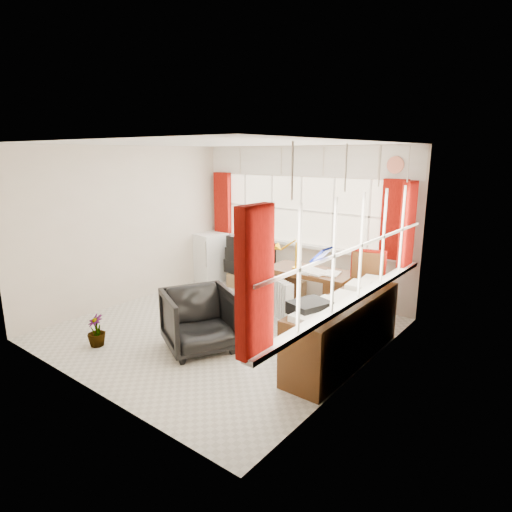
{
  "coord_description": "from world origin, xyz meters",
  "views": [
    {
      "loc": [
        3.77,
        -4.09,
        2.39
      ],
      "look_at": [
        0.15,
        0.55,
        0.96
      ],
      "focal_mm": 30.0,
      "sensor_mm": 36.0,
      "label": 1
    }
  ],
  "objects_px": {
    "radiator": "(282,307)",
    "credenza": "(344,328)",
    "crt_tv": "(254,259)",
    "tv_bench": "(265,284)",
    "desk_lamp": "(296,249)",
    "office_chair": "(200,320)",
    "task_chair": "(365,290)",
    "mini_fridge": "(210,257)",
    "desk": "(310,292)"
  },
  "relations": [
    {
      "from": "crt_tv",
      "to": "mini_fridge",
      "type": "xyz_separation_m",
      "value": [
        -0.94,
        -0.17,
        -0.07
      ]
    },
    {
      "from": "radiator",
      "to": "mini_fridge",
      "type": "relative_size",
      "value": 0.7
    },
    {
      "from": "task_chair",
      "to": "credenza",
      "type": "xyz_separation_m",
      "value": [
        0.16,
        -0.92,
        -0.2
      ]
    },
    {
      "from": "desk",
      "to": "radiator",
      "type": "bearing_deg",
      "value": -112.86
    },
    {
      "from": "desk_lamp",
      "to": "desk",
      "type": "bearing_deg",
      "value": 14.29
    },
    {
      "from": "mini_fridge",
      "to": "office_chair",
      "type": "bearing_deg",
      "value": -48.41
    },
    {
      "from": "office_chair",
      "to": "credenza",
      "type": "distance_m",
      "value": 1.75
    },
    {
      "from": "office_chair",
      "to": "credenza",
      "type": "height_order",
      "value": "credenza"
    },
    {
      "from": "desk",
      "to": "radiator",
      "type": "height_order",
      "value": "desk"
    },
    {
      "from": "radiator",
      "to": "office_chair",
      "type": "bearing_deg",
      "value": -104.98
    },
    {
      "from": "radiator",
      "to": "tv_bench",
      "type": "relative_size",
      "value": 0.46
    },
    {
      "from": "mini_fridge",
      "to": "tv_bench",
      "type": "bearing_deg",
      "value": 4.78
    },
    {
      "from": "credenza",
      "to": "tv_bench",
      "type": "xyz_separation_m",
      "value": [
        -2.28,
        1.52,
        -0.27
      ]
    },
    {
      "from": "desk_lamp",
      "to": "credenza",
      "type": "distance_m",
      "value": 1.62
    },
    {
      "from": "radiator",
      "to": "crt_tv",
      "type": "height_order",
      "value": "crt_tv"
    },
    {
      "from": "desk",
      "to": "crt_tv",
      "type": "bearing_deg",
      "value": 156.84
    },
    {
      "from": "task_chair",
      "to": "office_chair",
      "type": "relative_size",
      "value": 1.35
    },
    {
      "from": "mini_fridge",
      "to": "desk_lamp",
      "type": "bearing_deg",
      "value": -13.79
    },
    {
      "from": "desk_lamp",
      "to": "crt_tv",
      "type": "height_order",
      "value": "desk_lamp"
    },
    {
      "from": "task_chair",
      "to": "radiator",
      "type": "bearing_deg",
      "value": -155.76
    },
    {
      "from": "tv_bench",
      "to": "mini_fridge",
      "type": "xyz_separation_m",
      "value": [
        -1.25,
        -0.1,
        0.33
      ]
    },
    {
      "from": "credenza",
      "to": "tv_bench",
      "type": "relative_size",
      "value": 1.43
    },
    {
      "from": "radiator",
      "to": "mini_fridge",
      "type": "xyz_separation_m",
      "value": [
        -2.34,
        0.96,
        0.19
      ]
    },
    {
      "from": "desk_lamp",
      "to": "credenza",
      "type": "xyz_separation_m",
      "value": [
        1.22,
        -0.85,
        -0.63
      ]
    },
    {
      "from": "desk",
      "to": "desk_lamp",
      "type": "bearing_deg",
      "value": -165.71
    },
    {
      "from": "task_chair",
      "to": "crt_tv",
      "type": "bearing_deg",
      "value": 164.75
    },
    {
      "from": "desk_lamp",
      "to": "task_chair",
      "type": "relative_size",
      "value": 0.38
    },
    {
      "from": "desk_lamp",
      "to": "tv_bench",
      "type": "relative_size",
      "value": 0.31
    },
    {
      "from": "tv_bench",
      "to": "mini_fridge",
      "type": "height_order",
      "value": "mini_fridge"
    },
    {
      "from": "task_chair",
      "to": "office_chair",
      "type": "distance_m",
      "value": 2.24
    },
    {
      "from": "radiator",
      "to": "crt_tv",
      "type": "bearing_deg",
      "value": 141.07
    },
    {
      "from": "credenza",
      "to": "tv_bench",
      "type": "bearing_deg",
      "value": 146.29
    },
    {
      "from": "credenza",
      "to": "radiator",
      "type": "bearing_deg",
      "value": 159.0
    },
    {
      "from": "desk_lamp",
      "to": "tv_bench",
      "type": "distance_m",
      "value": 1.54
    },
    {
      "from": "desk",
      "to": "desk_lamp",
      "type": "relative_size",
      "value": 3.0
    },
    {
      "from": "crt_tv",
      "to": "tv_bench",
      "type": "bearing_deg",
      "value": -11.58
    },
    {
      "from": "office_chair",
      "to": "credenza",
      "type": "bearing_deg",
      "value": -34.21
    },
    {
      "from": "desk",
      "to": "crt_tv",
      "type": "relative_size",
      "value": 1.92
    },
    {
      "from": "task_chair",
      "to": "credenza",
      "type": "height_order",
      "value": "task_chair"
    },
    {
      "from": "radiator",
      "to": "credenza",
      "type": "relative_size",
      "value": 0.32
    },
    {
      "from": "desk_lamp",
      "to": "radiator",
      "type": "xyz_separation_m",
      "value": [
        0.03,
        -0.39,
        -0.77
      ]
    },
    {
      "from": "mini_fridge",
      "to": "desk",
      "type": "bearing_deg",
      "value": -11.4
    },
    {
      "from": "radiator",
      "to": "mini_fridge",
      "type": "distance_m",
      "value": 2.53
    },
    {
      "from": "task_chair",
      "to": "credenza",
      "type": "relative_size",
      "value": 0.56
    },
    {
      "from": "tv_bench",
      "to": "mini_fridge",
      "type": "relative_size",
      "value": 1.54
    },
    {
      "from": "office_chair",
      "to": "crt_tv",
      "type": "height_order",
      "value": "crt_tv"
    },
    {
      "from": "desk_lamp",
      "to": "crt_tv",
      "type": "distance_m",
      "value": 1.63
    },
    {
      "from": "task_chair",
      "to": "radiator",
      "type": "distance_m",
      "value": 1.18
    },
    {
      "from": "office_chair",
      "to": "crt_tv",
      "type": "bearing_deg",
      "value": 50.89
    },
    {
      "from": "task_chair",
      "to": "credenza",
      "type": "bearing_deg",
      "value": -80.19
    }
  ]
}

